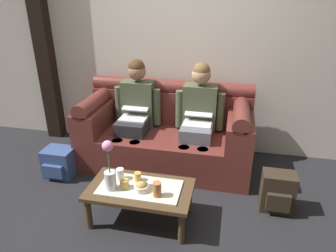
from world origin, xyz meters
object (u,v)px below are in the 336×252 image
(cup_far_left, at_px, (138,176))
(backpack_left, at_px, (59,163))
(person_right, at_px, (199,114))
(cup_near_right, at_px, (120,174))
(coffee_table, at_px, (140,192))
(flower_vase, at_px, (110,170))
(backpack_right, at_px, (278,192))
(cup_near_left, at_px, (124,184))
(snack_bowl, at_px, (141,187))
(cup_far_center, at_px, (157,189))
(person_left, at_px, (136,109))
(couch, at_px, (167,133))

(cup_far_left, distance_m, backpack_left, 1.16)
(cup_far_left, bearing_deg, person_right, 66.83)
(cup_near_right, bearing_deg, coffee_table, -21.54)
(flower_vase, bearing_deg, backpack_left, 146.15)
(cup_far_left, height_order, backpack_right, cup_far_left)
(person_right, xyz_separation_m, cup_near_left, (-0.50, -1.11, -0.27))
(snack_bowl, height_order, cup_near_right, cup_near_right)
(cup_far_left, bearing_deg, flower_vase, -138.01)
(coffee_table, xyz_separation_m, cup_near_left, (-0.13, -0.04, 0.09))
(backpack_right, bearing_deg, backpack_left, 177.63)
(snack_bowl, distance_m, backpack_left, 1.29)
(cup_far_center, bearing_deg, snack_bowl, 163.52)
(person_left, xyz_separation_m, backpack_left, (-0.74, -0.57, -0.50))
(couch, xyz_separation_m, backpack_left, (-1.11, -0.57, -0.22))
(cup_near_left, bearing_deg, coffee_table, 17.21)
(couch, distance_m, backpack_right, 1.40)
(coffee_table, xyz_separation_m, cup_far_left, (-0.05, 0.09, 0.09))
(person_right, distance_m, cup_far_left, 1.10)
(person_right, distance_m, cup_near_right, 1.18)
(couch, height_order, snack_bowl, couch)
(flower_vase, xyz_separation_m, cup_far_left, (0.19, 0.17, -0.15))
(backpack_right, bearing_deg, cup_near_left, -161.43)
(coffee_table, relative_size, snack_bowl, 7.32)
(cup_near_left, bearing_deg, couch, 83.52)
(coffee_table, bearing_deg, person_left, 109.06)
(couch, height_order, person_left, person_left)
(couch, bearing_deg, cup_near_left, -96.48)
(flower_vase, xyz_separation_m, backpack_right, (1.46, 0.49, -0.35))
(cup_near_left, relative_size, backpack_left, 0.24)
(backpack_left, bearing_deg, person_left, 37.47)
(person_left, xyz_separation_m, cup_near_right, (0.16, -0.99, -0.25))
(cup_near_left, relative_size, cup_far_left, 1.01)
(flower_vase, xyz_separation_m, snack_bowl, (0.27, 0.03, -0.15))
(backpack_right, bearing_deg, person_left, 157.40)
(snack_bowl, height_order, backpack_left, snack_bowl)
(cup_near_right, distance_m, backpack_left, 1.02)
(cup_near_left, bearing_deg, cup_far_center, -9.62)
(couch, xyz_separation_m, snack_bowl, (0.03, -1.12, 0.01))
(person_right, relative_size, backpack_right, 3.14)
(person_left, height_order, cup_far_left, person_left)
(backpack_right, bearing_deg, cup_far_center, -154.16)
(cup_far_center, relative_size, backpack_right, 0.33)
(person_left, bearing_deg, flower_vase, -83.34)
(flower_vase, bearing_deg, cup_near_right, 81.12)
(person_right, xyz_separation_m, backpack_left, (-1.48, -0.57, -0.50))
(coffee_table, relative_size, cup_near_left, 11.55)
(flower_vase, distance_m, backpack_left, 1.12)
(cup_near_right, xyz_separation_m, backpack_left, (-0.90, 0.43, -0.24))
(backpack_left, bearing_deg, coffee_table, -24.65)
(flower_vase, bearing_deg, coffee_table, 17.77)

